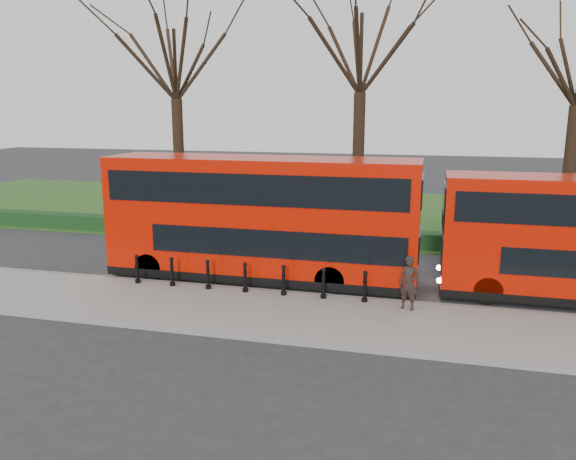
# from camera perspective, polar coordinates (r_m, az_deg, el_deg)

# --- Properties ---
(ground) EXTENTS (120.00, 120.00, 0.00)m
(ground) POSITION_cam_1_polar(r_m,az_deg,el_deg) (20.76, -2.18, -5.59)
(ground) COLOR #28282B
(ground) RESTS_ON ground
(pavement) EXTENTS (60.00, 4.00, 0.15)m
(pavement) POSITION_cam_1_polar(r_m,az_deg,el_deg) (18.04, -4.90, -8.20)
(pavement) COLOR gray
(pavement) RESTS_ON ground
(kerb) EXTENTS (60.00, 0.25, 0.16)m
(kerb) POSITION_cam_1_polar(r_m,az_deg,el_deg) (19.82, -3.00, -6.24)
(kerb) COLOR slate
(kerb) RESTS_ON ground
(grass_verge) EXTENTS (60.00, 18.00, 0.06)m
(grass_verge) POSITION_cam_1_polar(r_m,az_deg,el_deg) (34.98, 4.76, 1.84)
(grass_verge) COLOR #2B511B
(grass_verge) RESTS_ON ground
(hedge) EXTENTS (60.00, 0.90, 0.80)m
(hedge) POSITION_cam_1_polar(r_m,az_deg,el_deg) (27.01, 1.88, -0.46)
(hedge) COLOR black
(hedge) RESTS_ON ground
(yellow_line_outer) EXTENTS (60.00, 0.10, 0.01)m
(yellow_line_outer) POSITION_cam_1_polar(r_m,az_deg,el_deg) (20.12, -2.75, -6.17)
(yellow_line_outer) COLOR yellow
(yellow_line_outer) RESTS_ON ground
(yellow_line_inner) EXTENTS (60.00, 0.10, 0.01)m
(yellow_line_inner) POSITION_cam_1_polar(r_m,az_deg,el_deg) (20.30, -2.58, -5.99)
(yellow_line_inner) COLOR yellow
(yellow_line_inner) RESTS_ON ground
(tree_left) EXTENTS (7.97, 7.97, 12.45)m
(tree_left) POSITION_cam_1_polar(r_m,az_deg,el_deg) (32.08, -11.43, 16.89)
(tree_left) COLOR black
(tree_left) RESTS_ON ground
(tree_mid) EXTENTS (8.28, 8.28, 12.93)m
(tree_mid) POSITION_cam_1_polar(r_m,az_deg,el_deg) (29.31, 7.45, 18.18)
(tree_mid) COLOR black
(tree_mid) RESTS_ON ground
(bollard_row) EXTENTS (8.38, 0.15, 1.00)m
(bollard_row) POSITION_cam_1_polar(r_m,az_deg,el_deg) (19.44, -4.37, -4.86)
(bollard_row) COLOR black
(bollard_row) RESTS_ON pavement
(bus_lead) EXTENTS (11.56, 2.65, 4.60)m
(bus_lead) POSITION_cam_1_polar(r_m,az_deg,el_deg) (20.86, -2.77, 1.08)
(bus_lead) COLOR #C21201
(bus_lead) RESTS_ON ground
(pedestrian) EXTENTS (0.72, 0.57, 1.72)m
(pedestrian) POSITION_cam_1_polar(r_m,az_deg,el_deg) (18.05, 12.18, -5.28)
(pedestrian) COLOR black
(pedestrian) RESTS_ON pavement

